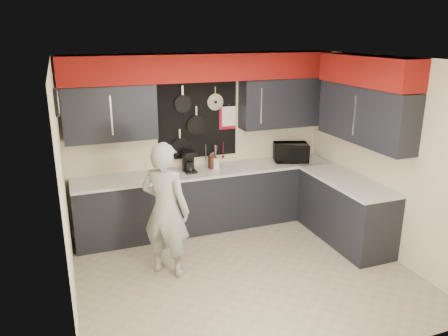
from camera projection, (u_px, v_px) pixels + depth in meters
name	position (u px, v px, depth m)	size (l,w,h in m)	color
ground	(244.00, 272.00, 5.47)	(4.00, 4.00, 0.00)	tan
back_wall_assembly	(204.00, 95.00, 6.30)	(4.00, 0.36, 2.60)	#F3E4BC
right_wall_assembly	(368.00, 106.00, 5.74)	(0.36, 3.50, 2.60)	#F3E4BC
left_wall_assembly	(65.00, 192.00, 4.42)	(0.05, 3.50, 2.60)	#F3E4BC
base_cabinets	(246.00, 202.00, 6.51)	(3.95, 2.20, 0.92)	black
microwave	(291.00, 153.00, 6.86)	(0.52, 0.35, 0.29)	black
knife_block	(212.00, 162.00, 6.52)	(0.09, 0.09, 0.20)	#371711
utensil_crock	(216.00, 163.00, 6.54)	(0.12, 0.12, 0.16)	silver
coffee_maker	(189.00, 161.00, 6.35)	(0.18, 0.22, 0.31)	black
person	(166.00, 210.00, 5.23)	(0.61, 0.40, 1.68)	#9E9D9B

